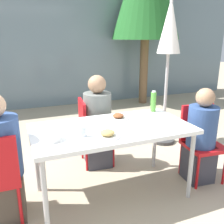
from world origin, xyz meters
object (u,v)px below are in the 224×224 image
at_px(person_right, 201,139).
at_px(salad_bowl, 52,137).
at_px(chair_far, 91,128).
at_px(bottle, 153,102).
at_px(chair_right, 200,137).
at_px(drinking_cup, 82,131).
at_px(person_far, 98,124).
at_px(person_left, 1,164).
at_px(closed_umbrella, 169,37).

xyz_separation_m(person_right, salad_bowl, (-1.61, -0.02, 0.28)).
distance_m(chair_far, bottle, 0.85).
height_order(chair_right, bottle, bottle).
xyz_separation_m(chair_right, drinking_cup, (-1.41, -0.10, 0.30)).
xyz_separation_m(chair_right, person_right, (-0.06, -0.08, 0.01)).
bearing_deg(person_right, salad_bowl, 6.50).
height_order(person_far, salad_bowl, person_far).
distance_m(person_left, salad_bowl, 0.52).
bearing_deg(person_far, salad_bowl, -34.23).
bearing_deg(drinking_cup, person_right, 0.92).
xyz_separation_m(chair_right, person_far, (-1.01, 0.68, 0.05)).
distance_m(chair_right, person_far, 1.22).
bearing_deg(drinking_cup, chair_far, 68.87).
distance_m(person_right, person_far, 1.22).
relative_size(person_left, closed_umbrella, 0.55).
height_order(person_left, person_right, person_left).
bearing_deg(closed_umbrella, person_far, -164.84).
bearing_deg(person_left, chair_far, 35.63).
distance_m(chair_right, chair_far, 1.31).
relative_size(person_left, salad_bowl, 7.37).
bearing_deg(chair_right, closed_umbrella, -94.07).
bearing_deg(closed_umbrella, person_left, -157.35).
bearing_deg(closed_umbrella, bottle, -132.62).
height_order(chair_far, person_far, person_far).
bearing_deg(person_left, salad_bowl, -17.82).
height_order(person_right, chair_far, person_right).
bearing_deg(salad_bowl, bottle, 19.46).
height_order(person_right, person_far, person_far).
relative_size(chair_far, bottle, 3.50).
distance_m(chair_right, drinking_cup, 1.44).
xyz_separation_m(person_left, chair_far, (1.01, 0.69, -0.05)).
height_order(person_left, salad_bowl, person_left).
bearing_deg(person_left, drinking_cup, -10.95).
distance_m(chair_far, closed_umbrella, 1.69).
bearing_deg(chair_far, chair_right, 61.62).
relative_size(drinking_cup, salad_bowl, 0.57).
height_order(drinking_cup, salad_bowl, drinking_cup).
distance_m(closed_umbrella, drinking_cup, 2.08).
bearing_deg(bottle, salad_bowl, -160.54).
relative_size(person_far, drinking_cup, 13.00).
relative_size(chair_far, person_far, 0.73).
xyz_separation_m(person_left, person_far, (1.09, 0.63, 0.01)).
height_order(person_right, closed_umbrella, closed_umbrella).
xyz_separation_m(person_far, salad_bowl, (-0.66, -0.78, 0.23)).
bearing_deg(person_far, chair_right, 61.89).
distance_m(person_left, chair_far, 1.22).
relative_size(person_right, person_far, 0.93).
xyz_separation_m(chair_far, person_far, (0.07, -0.06, 0.05)).
xyz_separation_m(person_right, drinking_cup, (-1.35, -0.02, 0.29)).
relative_size(closed_umbrella, salad_bowl, 13.42).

